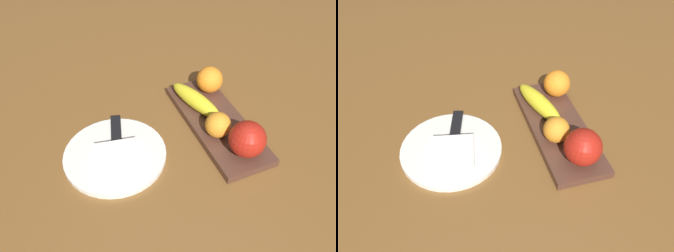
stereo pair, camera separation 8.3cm
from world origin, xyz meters
The scene contains 9 objects.
ground_plane centered at (0.00, 0.00, 0.00)m, with size 2.40×2.40×0.00m, color brown.
fruit_tray centered at (-0.03, 0.04, 0.01)m, with size 0.34×0.13×0.02m, color #503025.
apple centered at (0.09, 0.05, 0.06)m, with size 0.08×0.08×0.08m, color #AB1E13.
banana centered at (-0.10, 0.01, 0.04)m, with size 0.17×0.04×0.04m, color yellow.
orange_near_apple centered at (0.01, 0.02, 0.05)m, with size 0.06×0.06×0.06m, color orange.
orange_near_banana centered at (-0.14, 0.08, 0.05)m, with size 0.07×0.07×0.07m, color orange.
dinner_plate centered at (-0.03, -0.23, 0.01)m, with size 0.24×0.24×0.01m, color white.
folded_napkin centered at (0.00, -0.23, 0.02)m, with size 0.09×0.10×0.02m, color white.
knife centered at (-0.08, -0.21, 0.02)m, with size 0.18×0.07×0.01m.
Camera 2 is at (0.55, -0.25, 0.63)m, focal length 38.19 mm.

